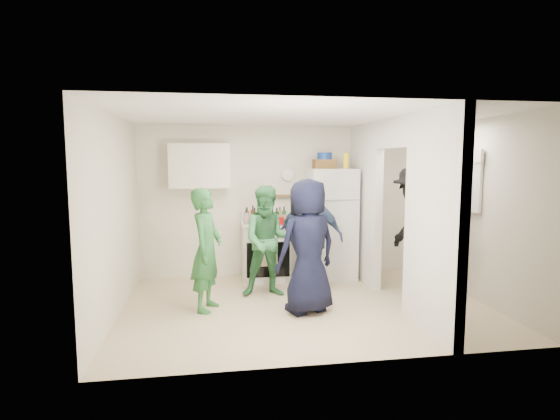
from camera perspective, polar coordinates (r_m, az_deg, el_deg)
The scene contains 38 objects.
floor at distance 6.00m, azimuth 3.34°, elevation -12.33°, with size 4.80×4.80×0.00m, color beige.
wall_back at distance 7.39m, azimuth 0.61°, elevation 1.16°, with size 4.80×4.80×0.00m, color silver.
wall_front at distance 4.10m, azimuth 8.51°, elevation -3.20°, with size 4.80×4.80×0.00m, color silver.
wall_left at distance 5.72m, azimuth -20.78°, elevation -0.82°, with size 3.40×3.40×0.00m, color silver.
wall_right at distance 6.66m, azimuth 24.03°, elevation 0.02°, with size 3.40×3.40×0.00m, color silver.
ceiling at distance 5.71m, azimuth 3.51°, elevation 12.15°, with size 4.80×4.80×0.00m, color white.
partition_pier_back at distance 7.11m, azimuth 11.00°, elevation 0.84°, with size 0.12×1.20×2.50m, color silver.
partition_pier_front at distance 5.11m, azimuth 19.41°, elevation -1.58°, with size 0.12×1.20×2.50m, color silver.
partition_header at distance 6.07m, azimuth 14.80°, elevation 9.72°, with size 0.12×1.00×0.40m, color silver.
stove at distance 7.13m, azimuth -1.88°, elevation -5.44°, with size 0.78×0.65×0.93m, color white.
upper_cabinet at distance 7.08m, azimuth -10.45°, elevation 5.69°, with size 0.95×0.34×0.70m, color silver.
fridge at distance 7.23m, azimuth 6.60°, elevation -1.78°, with size 0.74×0.72×1.80m, color silver.
wicker_basket at distance 7.18m, azimuth 5.82°, elevation 6.00°, with size 0.35×0.25×0.15m, color brown.
blue_bowl at distance 7.18m, azimuth 5.83°, elevation 7.03°, with size 0.24×0.24×0.11m, color navy.
yellow_cup_stack_top at distance 7.12m, azimuth 8.64°, elevation 6.35°, with size 0.09×0.09×0.25m, color yellow.
wall_clock at distance 7.35m, azimuth 1.03°, elevation 4.65°, with size 0.22×0.22×0.03m, color white.
spice_shelf at distance 7.33m, azimuth 0.68°, elevation 1.90°, with size 0.35×0.08×0.03m, color olive.
nook_window at distance 6.79m, azimuth 23.13°, elevation 3.56°, with size 0.03×0.70×0.80m, color black.
nook_window_frame at distance 6.78m, azimuth 23.02°, elevation 3.56°, with size 0.04×0.76×0.86m, color white.
nook_valance at distance 6.76m, azimuth 22.97°, elevation 6.53°, with size 0.04×0.82×0.18m, color white.
yellow_cup_stack_stove at distance 6.80m, azimuth -2.68°, elevation -0.99°, with size 0.09×0.09×0.25m, color yellow.
red_cup at distance 6.87m, azimuth 0.13°, elevation -1.45°, with size 0.09×0.09×0.12m, color #B80C10.
person_green_left at distance 5.71m, azimuth -9.58°, elevation -5.12°, with size 0.58×0.38×1.59m, color #2E7335.
person_green_center at distance 6.22m, azimuth -1.49°, elevation -4.10°, with size 0.77×0.60×1.58m, color #3C8A4F.
person_denim at distance 6.41m, azimuth 3.90°, elevation -3.50°, with size 0.97×0.40×1.65m, color #3D5086.
person_navy at distance 5.55m, azimuth 3.64°, elevation -4.74°, with size 0.84×0.54×1.71m, color black.
person_nook at distance 6.52m, azimuth 17.25°, elevation -2.62°, with size 1.21×0.70×1.87m, color black.
bottle_a at distance 7.12m, azimuth -4.34°, elevation -0.65°, with size 0.08×0.08×0.25m, color brown.
bottle_b at distance 6.95m, azimuth -3.32°, elevation -0.77°, with size 0.07×0.07×0.27m, color #174720.
bottle_c at distance 7.17m, azimuth -2.64°, elevation -0.62°, with size 0.07×0.07×0.24m, color #9FA3AC.
bottle_d at distance 6.96m, azimuth -1.78°, elevation -0.68°, with size 0.07×0.07×0.28m, color #693012.
bottle_e at distance 7.21m, azimuth -1.41°, elevation -0.51°, with size 0.07×0.07×0.26m, color #AAB7BD.
bottle_f at distance 7.06m, azimuth -0.41°, elevation -0.72°, with size 0.07×0.07×0.25m, color #123313.
bottle_g at distance 7.21m, azimuth -0.01°, elevation -0.58°, with size 0.06×0.06×0.24m, color #9CA335.
bottle_h at distance 6.88m, azimuth -4.42°, elevation -0.90°, with size 0.08×0.08×0.25m, color #9799A1.
bottle_i at distance 7.14m, azimuth -1.67°, elevation -0.57°, with size 0.07×0.07×0.26m, color #58350F.
bottle_j at distance 6.98m, azimuth 0.53°, elevation -0.67°, with size 0.07×0.07×0.28m, color #22632F.
bottle_k at distance 7.03m, azimuth -3.57°, elevation -0.59°, with size 0.07×0.07×0.29m, color maroon.
Camera 1 is at (-1.22, -5.55, 1.93)m, focal length 28.00 mm.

